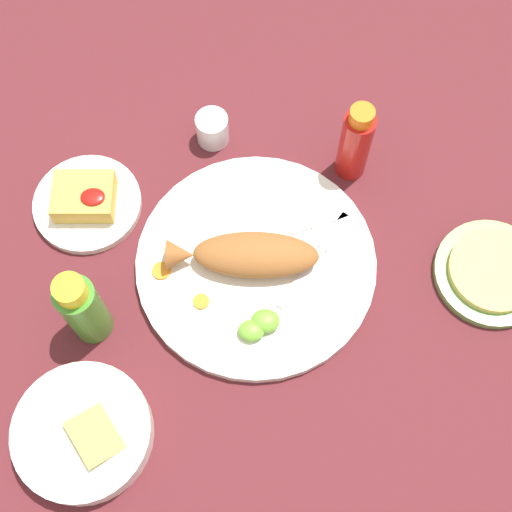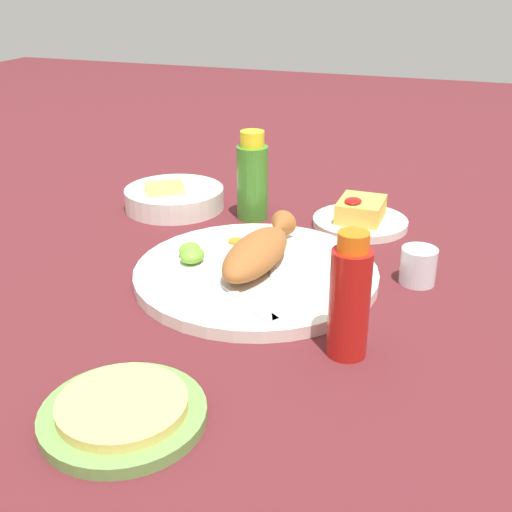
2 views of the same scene
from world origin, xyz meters
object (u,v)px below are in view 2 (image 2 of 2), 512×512
object	(u,v)px
tortilla_plate	(123,415)
side_plate_fries	(360,222)
fork_far	(240,297)
hot_sauce_bottle_green	(252,178)
guacamole_bowl	(174,197)
salt_cup	(418,268)
main_plate	(256,274)
hot_sauce_bottle_red	(350,299)
fork_near	(276,295)
fried_fish	(259,250)

from	to	relation	value
tortilla_plate	side_plate_fries	bearing A→B (deg)	169.28
fork_far	hot_sauce_bottle_green	size ratio (longest dim) A/B	0.96
hot_sauce_bottle_green	guacamole_bowl	world-z (taller)	hot_sauce_bottle_green
salt_cup	hot_sauce_bottle_green	bearing A→B (deg)	-117.58
main_plate	side_plate_fries	bearing A→B (deg)	158.94
hot_sauce_bottle_green	fork_far	bearing A→B (deg)	17.71
salt_cup	hot_sauce_bottle_red	bearing A→B (deg)	-14.10
hot_sauce_bottle_red	tortilla_plate	xyz separation A→B (m)	(0.20, -0.19, -0.07)
fork_near	side_plate_fries	bearing A→B (deg)	150.43
fried_fish	hot_sauce_bottle_red	distance (m)	0.24
fork_far	side_plate_fries	bearing A→B (deg)	111.91
fried_fish	tortilla_plate	distance (m)	0.37
side_plate_fries	guacamole_bowl	bearing A→B (deg)	-85.19
fork_near	hot_sauce_bottle_red	xyz separation A→B (m)	(0.08, 0.12, 0.06)
fork_far	hot_sauce_bottle_red	bearing A→B (deg)	16.48
guacamole_bowl	hot_sauce_bottle_red	bearing A→B (deg)	47.71
side_plate_fries	fork_far	bearing A→B (deg)	-14.05
fork_far	hot_sauce_bottle_red	xyz separation A→B (m)	(0.06, 0.16, 0.06)
hot_sauce_bottle_red	salt_cup	bearing A→B (deg)	165.90
fork_far	side_plate_fries	xyz separation A→B (m)	(-0.36, 0.09, -0.01)
main_plate	fried_fish	size ratio (longest dim) A/B	1.60
side_plate_fries	tortilla_plate	size ratio (longest dim) A/B	0.98
side_plate_fries	tortilla_plate	world-z (taller)	same
fork_near	hot_sauce_bottle_green	xyz separation A→B (m)	(-0.31, -0.15, 0.06)
tortilla_plate	salt_cup	bearing A→B (deg)	150.30
tortilla_plate	main_plate	bearing A→B (deg)	177.54
salt_cup	fork_far	bearing A→B (deg)	-52.46
fork_far	guacamole_bowl	distance (m)	0.43
main_plate	tortilla_plate	xyz separation A→B (m)	(0.36, -0.02, -0.00)
fork_far	hot_sauce_bottle_red	distance (m)	0.18
main_plate	fork_near	world-z (taller)	fork_near
fork_near	salt_cup	distance (m)	0.23
fork_near	tortilla_plate	world-z (taller)	fork_near
hot_sauce_bottle_red	tortilla_plate	bearing A→B (deg)	-42.56
fork_near	salt_cup	world-z (taller)	salt_cup
main_plate	fork_far	distance (m)	0.10
guacamole_bowl	tortilla_plate	size ratio (longest dim) A/B	1.10
hot_sauce_bottle_green	side_plate_fries	distance (m)	0.21
fork_near	hot_sauce_bottle_green	world-z (taller)	hot_sauce_bottle_green
fried_fish	main_plate	bearing A→B (deg)	-0.00
fork_near	salt_cup	bearing A→B (deg)	108.42
hot_sauce_bottle_green	salt_cup	size ratio (longest dim) A/B	2.98
hot_sauce_bottle_red	guacamole_bowl	bearing A→B (deg)	-132.29
fork_far	tortilla_plate	xyz separation A→B (m)	(0.26, -0.03, -0.01)
main_plate	fried_fish	world-z (taller)	fried_fish
side_plate_fries	guacamole_bowl	world-z (taller)	guacamole_bowl
hot_sauce_bottle_green	tortilla_plate	size ratio (longest dim) A/B	0.94
hot_sauce_bottle_red	fork_far	bearing A→B (deg)	-109.48
hot_sauce_bottle_green	guacamole_bowl	xyz separation A→B (m)	(0.00, -0.16, -0.05)
hot_sauce_bottle_red	guacamole_bowl	size ratio (longest dim) A/B	0.84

